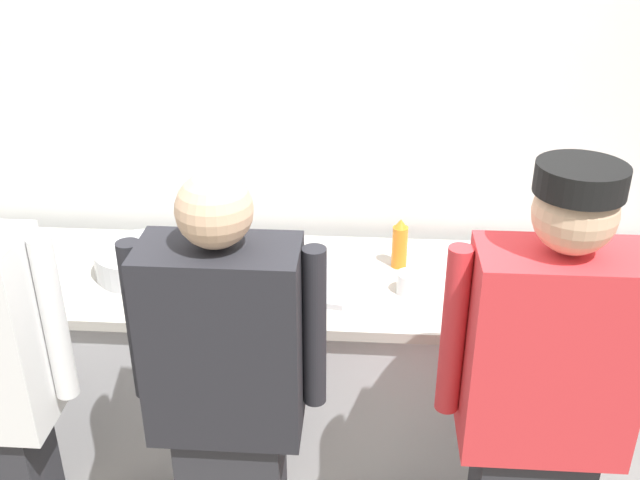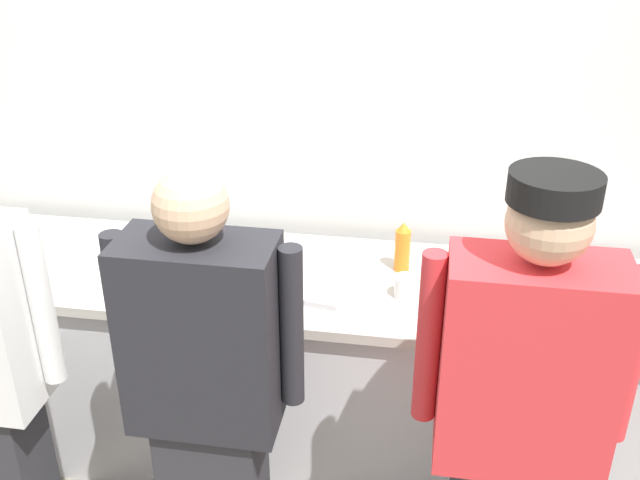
% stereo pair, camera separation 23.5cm
% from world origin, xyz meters
% --- Properties ---
extents(wall_back, '(4.92, 0.10, 2.60)m').
position_xyz_m(wall_back, '(0.00, 0.88, 1.30)').
color(wall_back, silver).
rests_on(wall_back, ground).
extents(prep_counter, '(3.14, 0.73, 0.89)m').
position_xyz_m(prep_counter, '(0.00, 0.39, 0.45)').
color(prep_counter, silver).
rests_on(prep_counter, ground).
extents(chef_center, '(0.59, 0.24, 1.61)m').
position_xyz_m(chef_center, '(-0.09, -0.35, 0.85)').
color(chef_center, '#2D2D33').
rests_on(chef_center, ground).
extents(chef_far_right, '(0.60, 0.24, 1.67)m').
position_xyz_m(chef_far_right, '(0.84, -0.38, 0.89)').
color(chef_far_right, '#2D2D33').
rests_on(chef_far_right, ground).
extents(plate_stack_front, '(0.23, 0.23, 0.08)m').
position_xyz_m(plate_stack_front, '(1.24, 0.23, 0.93)').
color(plate_stack_front, white).
rests_on(plate_stack_front, prep_counter).
extents(mixing_bowl_steel, '(0.35, 0.35, 0.11)m').
position_xyz_m(mixing_bowl_steel, '(-0.56, 0.38, 0.94)').
color(mixing_bowl_steel, '#B7BABF').
rests_on(mixing_bowl_steel, prep_counter).
extents(sheet_tray, '(0.56, 0.44, 0.02)m').
position_xyz_m(sheet_tray, '(0.02, 0.37, 0.90)').
color(sheet_tray, '#B7BABF').
rests_on(sheet_tray, prep_counter).
extents(squeeze_bottle_primary, '(0.06, 0.06, 0.21)m').
position_xyz_m(squeeze_bottle_primary, '(0.45, 0.50, 0.99)').
color(squeeze_bottle_primary, orange).
rests_on(squeeze_bottle_primary, prep_counter).
extents(ramekin_orange_sauce, '(0.08, 0.08, 0.04)m').
position_xyz_m(ramekin_orange_sauce, '(-0.97, 0.60, 0.91)').
color(ramekin_orange_sauce, white).
rests_on(ramekin_orange_sauce, prep_counter).
extents(ramekin_yellow_sauce, '(0.10, 0.10, 0.05)m').
position_xyz_m(ramekin_yellow_sauce, '(-1.02, 0.28, 0.91)').
color(ramekin_yellow_sauce, white).
rests_on(ramekin_yellow_sauce, prep_counter).
extents(deli_cup, '(0.09, 0.09, 0.08)m').
position_xyz_m(deli_cup, '(0.48, 0.30, 0.93)').
color(deli_cup, white).
rests_on(deli_cup, prep_counter).
extents(chefs_knife, '(0.27, 0.03, 0.02)m').
position_xyz_m(chefs_knife, '(0.96, 0.26, 0.89)').
color(chefs_knife, '#B7BABF').
rests_on(chefs_knife, prep_counter).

